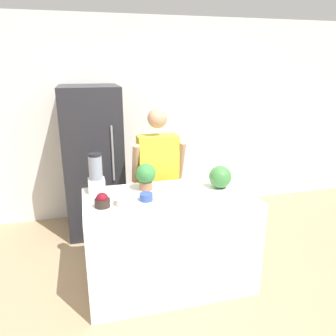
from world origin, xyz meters
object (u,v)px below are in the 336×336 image
refrigerator (94,161)px  bowl_small_blue (146,197)px  bowl_cherries (102,201)px  potted_plant (146,175)px  bowl_cream (124,200)px  watermelon (220,177)px  blender (96,175)px  person (158,180)px

refrigerator → bowl_small_blue: (0.39, -1.35, 0.03)m
bowl_cherries → potted_plant: (0.42, 0.29, 0.09)m
potted_plant → bowl_cream: bearing=-130.1°
refrigerator → potted_plant: bearing=-68.5°
watermelon → bowl_cream: watermelon is taller
bowl_small_blue → blender: (-0.40, 0.32, 0.13)m
refrigerator → person: (0.66, -0.63, -0.09)m
watermelon → potted_plant: size_ratio=0.83×
bowl_cherries → bowl_small_blue: size_ratio=1.11×
watermelon → bowl_small_blue: bearing=-172.8°
bowl_small_blue → potted_plant: potted_plant is taller
person → bowl_cream: (-0.46, -0.75, 0.12)m
refrigerator → bowl_cream: refrigerator is taller
bowl_cream → bowl_small_blue: 0.19m
bowl_small_blue → potted_plant: 0.28m
blender → potted_plant: (0.45, -0.06, -0.02)m
blender → refrigerator: bearing=89.4°
potted_plant → person: bearing=64.5°
bowl_cream → refrigerator: bearing=98.1°
bowl_cherries → potted_plant: 0.52m
bowl_cherries → refrigerator: bearing=90.6°
watermelon → bowl_cream: bearing=-172.4°
refrigerator → bowl_small_blue: size_ratio=15.54×
person → watermelon: 0.80m
person → bowl_cream: size_ratio=9.64×
person → blender: size_ratio=4.35×
watermelon → blender: blender is taller
bowl_cream → bowl_small_blue: bowl_cream is taller
person → potted_plant: bearing=-115.5°
bowl_cream → potted_plant: potted_plant is taller
bowl_cream → person: bearing=58.4°
refrigerator → watermelon: 1.69m
bowl_cream → potted_plant: bearing=49.9°
watermelon → bowl_small_blue: size_ratio=1.83×
blender → watermelon: bearing=-11.3°
refrigerator → bowl_cherries: size_ratio=13.95×
bowl_small_blue → blender: size_ratio=0.32×
person → bowl_small_blue: bearing=-110.5°
watermelon → bowl_cherries: bearing=-173.1°
bowl_cream → bowl_small_blue: bearing=9.0°
person → refrigerator: bearing=136.0°
bowl_small_blue → watermelon: bearing=7.2°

